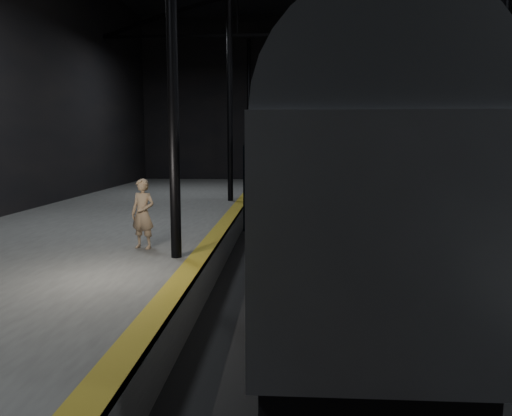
{
  "coord_description": "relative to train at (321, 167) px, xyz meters",
  "views": [
    {
      "loc": [
        -1.06,
        -16.03,
        3.87
      ],
      "look_at": [
        -1.93,
        -2.09,
        2.0
      ],
      "focal_mm": 35.0,
      "sensor_mm": 36.0,
      "label": 1
    }
  ],
  "objects": [
    {
      "name": "train",
      "position": [
        0.0,
        0.0,
        0.0
      ],
      "size": [
        3.1,
        20.7,
        5.53
      ],
      "color": "#A6A8AE",
      "rests_on": "ground"
    },
    {
      "name": "platform_left",
      "position": [
        -7.5,
        0.52,
        -2.59
      ],
      "size": [
        9.0,
        43.8,
        1.0
      ],
      "primitive_type": "cube",
      "color": "#4A4947",
      "rests_on": "ground"
    },
    {
      "name": "woman",
      "position": [
        -4.91,
        -2.51,
        -1.15
      ],
      "size": [
        0.79,
        0.64,
        1.88
      ],
      "primitive_type": "imported",
      "rotation": [
        0.0,
        0.0,
        -0.3
      ],
      "color": "tan",
      "rests_on": "platform_left"
    },
    {
      "name": "tactile_strip",
      "position": [
        -3.25,
        0.52,
        -2.08
      ],
      "size": [
        0.5,
        43.8,
        0.01
      ],
      "primitive_type": "cube",
      "color": "olive",
      "rests_on": "platform_left"
    },
    {
      "name": "ground",
      "position": [
        0.0,
        0.52,
        -3.09
      ],
      "size": [
        44.0,
        44.0,
        0.0
      ],
      "primitive_type": "plane",
      "color": "black",
      "rests_on": "ground"
    },
    {
      "name": "track",
      "position": [
        0.0,
        0.52,
        -3.02
      ],
      "size": [
        2.4,
        43.0,
        0.24
      ],
      "color": "#3F3328",
      "rests_on": "ground"
    }
  ]
}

